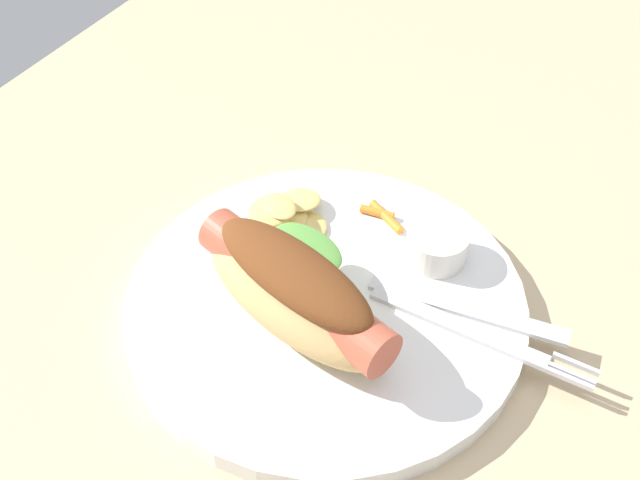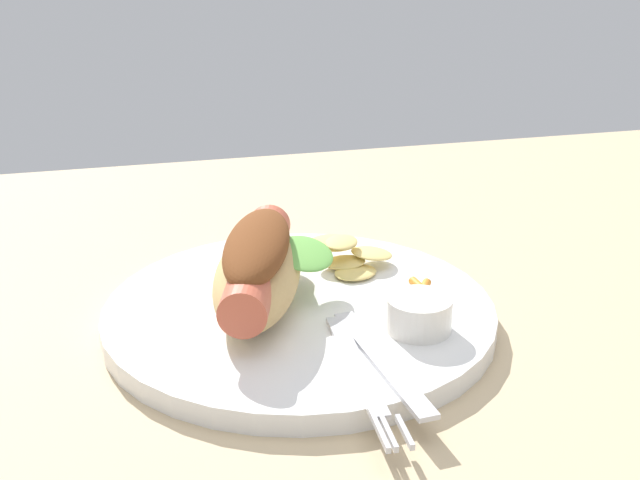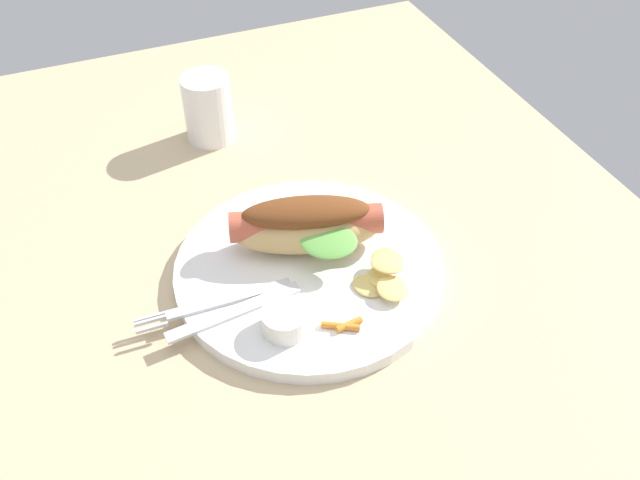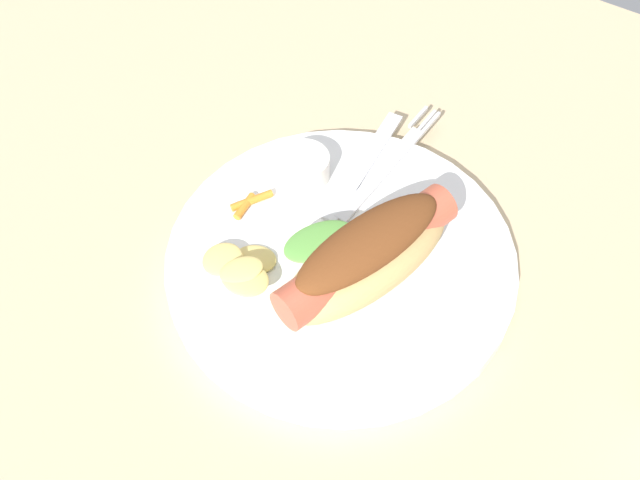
{
  "view_description": "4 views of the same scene",
  "coord_description": "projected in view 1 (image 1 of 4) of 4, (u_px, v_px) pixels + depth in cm",
  "views": [
    {
      "loc": [
        -36.18,
        -15.06,
        44.74
      ],
      "look_at": [
        -1.88,
        3.43,
        6.45
      ],
      "focal_mm": 44.61,
      "sensor_mm": 36.0,
      "label": 1
    },
    {
      "loc": [
        -15.31,
        -58.66,
        32.86
      ],
      "look_at": [
        -0.71,
        3.42,
        6.48
      ],
      "focal_mm": 52.98,
      "sensor_mm": 36.0,
      "label": 2
    },
    {
      "loc": [
        46.95,
        -16.43,
        54.76
      ],
      "look_at": [
        -0.83,
        3.25,
        6.41
      ],
      "focal_mm": 39.14,
      "sensor_mm": 36.0,
      "label": 3
    },
    {
      "loc": [
        -20.76,
        33.43,
        51.11
      ],
      "look_at": [
        -1.25,
        3.91,
        4.11
      ],
      "focal_mm": 41.59,
      "sensor_mm": 36.0,
      "label": 4
    }
  ],
  "objects": [
    {
      "name": "carrot_garnish",
      "position": [
        382.0,
        215.0,
        0.63
      ],
      "size": [
        2.49,
        4.1,
        0.68
      ],
      "color": "orange",
      "rests_on": "plate"
    },
    {
      "name": "fork",
      "position": [
        474.0,
        333.0,
        0.55
      ],
      "size": [
        1.66,
        16.32,
        0.4
      ],
      "rotation": [
        0.0,
        0.0,
        4.68
      ],
      "color": "silver",
      "rests_on": "plate"
    },
    {
      "name": "chips_pile",
      "position": [
        289.0,
        213.0,
        0.62
      ],
      "size": [
        7.43,
        6.5,
        2.35
      ],
      "color": "#E4C76F",
      "rests_on": "plate"
    },
    {
      "name": "ground_plane",
      "position": [
        372.0,
        309.0,
        0.6
      ],
      "size": [
        120.0,
        90.0,
        1.8
      ],
      "primitive_type": "cube",
      "color": "tan"
    },
    {
      "name": "knife",
      "position": [
        467.0,
        309.0,
        0.56
      ],
      "size": [
        2.99,
        14.45,
        0.36
      ],
      "primitive_type": "cube",
      "rotation": [
        0.0,
        0.0,
        4.82
      ],
      "color": "silver",
      "rests_on": "plate"
    },
    {
      "name": "plate",
      "position": [
        326.0,
        304.0,
        0.58
      ],
      "size": [
        29.06,
        29.06,
        1.6
      ],
      "primitive_type": "cylinder",
      "color": "white",
      "rests_on": "ground_plane"
    },
    {
      "name": "hot_dog",
      "position": [
        295.0,
        289.0,
        0.54
      ],
      "size": [
        12.3,
        17.29,
        6.15
      ],
      "rotation": [
        0.0,
        0.0,
        4.42
      ],
      "color": "tan",
      "rests_on": "plate"
    },
    {
      "name": "sauce_ramekin",
      "position": [
        437.0,
        246.0,
        0.59
      ],
      "size": [
        4.62,
        4.62,
        2.46
      ],
      "primitive_type": "cylinder",
      "color": "white",
      "rests_on": "plate"
    }
  ]
}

